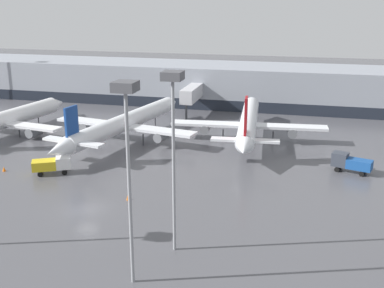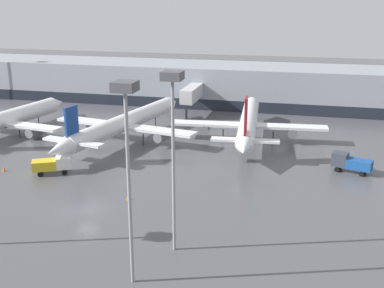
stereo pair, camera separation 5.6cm
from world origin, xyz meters
TOP-DOWN VIEW (x-y plane):
  - ground_plane at (0.00, 0.00)m, footprint 320.00×320.00m
  - terminal_building at (0.00, 61.95)m, footprint 160.00×26.08m
  - parked_jet_2 at (-28.66, 26.33)m, footprint 23.84×33.34m
  - parked_jet_3 at (14.71, 32.48)m, footprint 26.73×35.11m
  - parked_jet_4 at (-6.03, 27.39)m, footprint 26.63×38.45m
  - service_truck_0 at (-9.93, 10.02)m, footprint 5.58×4.26m
  - service_truck_2 at (30.84, 20.71)m, footprint 5.79×3.45m
  - traffic_cone_0 at (-17.17, 9.16)m, footprint 0.47×0.47m
  - traffic_cone_2 at (3.75, 3.85)m, footprint 0.36×0.36m
  - traffic_cone_3 at (-14.40, 38.17)m, footprint 0.42×0.42m
  - apron_light_mast_6 at (12.65, -6.40)m, footprint 1.80×1.80m
  - apron_light_mast_7 at (10.66, -12.69)m, footprint 1.80×1.80m

SIDE VIEW (x-z plane):
  - ground_plane at x=0.00m, z-range 0.00..0.00m
  - traffic_cone_2 at x=3.75m, z-range 0.00..0.63m
  - traffic_cone_0 at x=-17.17m, z-range 0.00..0.66m
  - traffic_cone_3 at x=-14.40m, z-range 0.00..0.80m
  - service_truck_0 at x=-9.93m, z-range 0.23..2.54m
  - service_truck_2 at x=30.84m, z-range 0.15..2.80m
  - parked_jet_2 at x=-28.66m, z-range -2.21..7.50m
  - parked_jet_4 at x=-6.03m, z-range -1.22..7.63m
  - parked_jet_3 at x=14.71m, z-range -1.73..8.39m
  - terminal_building at x=0.00m, z-range -0.01..8.99m
  - apron_light_mast_6 at x=12.65m, z-range 5.16..22.78m
  - apron_light_mast_7 at x=10.66m, z-range 5.17..22.84m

